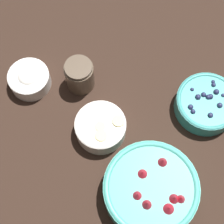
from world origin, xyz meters
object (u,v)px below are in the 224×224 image
object	(u,v)px
bowl_blueberries	(207,103)
bowl_cream	(29,79)
jar_chocolate	(80,76)
bowl_bananas	(101,127)
bowl_strawberries	(151,189)

from	to	relation	value
bowl_blueberries	bowl_cream	size ratio (longest dim) A/B	1.47
bowl_blueberries	jar_chocolate	distance (m)	0.36
bowl_bananas	bowl_strawberries	bearing A→B (deg)	154.12
bowl_blueberries	jar_chocolate	size ratio (longest dim) A/B	1.78
bowl_cream	jar_chocolate	xyz separation A→B (m)	(-0.13, -0.07, 0.01)
bowl_blueberries	bowl_bananas	bearing A→B (deg)	40.81
bowl_blueberries	bowl_bananas	xyz separation A→B (m)	(0.23, 0.19, 0.00)
bowl_cream	bowl_bananas	bearing A→B (deg)	171.49
bowl_strawberries	bowl_cream	distance (m)	0.46
bowl_blueberries	bowl_cream	bearing A→B (deg)	18.40
bowl_bananas	jar_chocolate	xyz separation A→B (m)	(0.12, -0.10, 0.01)
bowl_strawberries	bowl_blueberries	size ratio (longest dim) A/B	1.38
bowl_strawberries	jar_chocolate	size ratio (longest dim) A/B	2.46
bowl_blueberries	bowl_cream	distance (m)	0.50
bowl_bananas	bowl_cream	distance (m)	0.25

